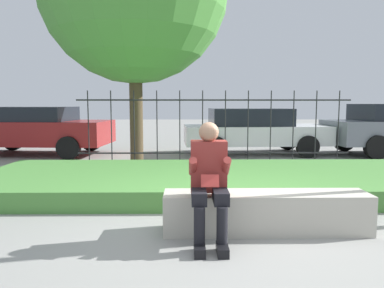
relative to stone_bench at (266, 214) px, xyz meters
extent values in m
plane|color=gray|center=(-0.29, 0.00, -0.20)|extent=(60.00, 60.00, 0.00)
cube|color=#B7B2A3|center=(0.00, 0.00, 0.03)|extent=(2.29, 0.46, 0.45)
cube|color=gray|center=(0.00, 0.00, -0.16)|extent=(2.20, 0.43, 0.08)
cube|color=black|center=(-0.77, -0.63, -0.15)|extent=(0.11, 0.26, 0.09)
cylinder|color=black|center=(-0.77, -0.57, 0.07)|extent=(0.11, 0.11, 0.36)
cube|color=black|center=(-0.77, -0.36, 0.31)|extent=(0.15, 0.42, 0.13)
cube|color=black|center=(-0.55, -0.63, -0.15)|extent=(0.11, 0.26, 0.09)
cylinder|color=black|center=(-0.55, -0.57, 0.07)|extent=(0.11, 0.11, 0.36)
cube|color=black|center=(-0.55, -0.36, 0.31)|extent=(0.15, 0.42, 0.13)
cube|color=maroon|center=(-0.66, -0.15, 0.58)|extent=(0.38, 0.24, 0.54)
sphere|color=tan|center=(-0.66, -0.17, 0.94)|extent=(0.21, 0.21, 0.21)
cylinder|color=maroon|center=(-0.83, -0.31, 0.60)|extent=(0.08, 0.29, 0.24)
cylinder|color=maroon|center=(-0.49, -0.31, 0.60)|extent=(0.08, 0.29, 0.24)
cube|color=#B2332D|center=(-0.66, -0.41, 0.47)|extent=(0.18, 0.09, 0.13)
cube|color=#4C893D|center=(-0.29, 2.13, -0.06)|extent=(8.05, 2.87, 0.29)
cylinder|color=#232326|center=(-0.29, 4.17, 0.15)|extent=(6.05, 0.03, 0.03)
cylinder|color=#232326|center=(-0.29, 4.17, 1.32)|extent=(6.05, 0.03, 0.03)
cylinder|color=#232326|center=(-3.06, 4.17, 0.66)|extent=(0.02, 0.02, 1.73)
cylinder|color=#232326|center=(-2.56, 4.17, 0.66)|extent=(0.02, 0.02, 1.73)
cylinder|color=#232326|center=(-2.06, 4.17, 0.66)|extent=(0.02, 0.02, 1.73)
cylinder|color=#232326|center=(-1.55, 4.17, 0.66)|extent=(0.02, 0.02, 1.73)
cylinder|color=#232326|center=(-1.05, 4.17, 0.66)|extent=(0.02, 0.02, 1.73)
cylinder|color=#232326|center=(-0.54, 4.17, 0.66)|extent=(0.02, 0.02, 1.73)
cylinder|color=#232326|center=(-0.04, 4.17, 0.66)|extent=(0.02, 0.02, 1.73)
cylinder|color=#232326|center=(0.46, 4.17, 0.66)|extent=(0.02, 0.02, 1.73)
cylinder|color=#232326|center=(0.97, 4.17, 0.66)|extent=(0.02, 0.02, 1.73)
cylinder|color=#232326|center=(1.47, 4.17, 0.66)|extent=(0.02, 0.02, 1.73)
cylinder|color=#232326|center=(1.98, 4.17, 0.66)|extent=(0.02, 0.02, 1.73)
cylinder|color=#232326|center=(2.48, 4.17, 0.66)|extent=(0.02, 0.02, 1.73)
cube|color=silver|center=(1.06, 6.59, 0.36)|extent=(4.09, 1.95, 0.52)
cube|color=black|center=(0.90, 6.58, 0.86)|extent=(2.28, 1.65, 0.48)
cylinder|color=black|center=(2.34, 5.79, 0.10)|extent=(0.60, 0.23, 0.60)
cylinder|color=black|center=(2.25, 7.51, 0.10)|extent=(0.60, 0.23, 0.60)
cylinder|color=black|center=(-0.14, 5.67, 0.10)|extent=(0.60, 0.23, 0.60)
cylinder|color=black|center=(-0.23, 7.38, 0.10)|extent=(0.60, 0.23, 0.60)
cylinder|color=black|center=(4.04, 5.50, 0.11)|extent=(0.64, 0.25, 0.63)
cylinder|color=black|center=(3.90, 7.18, 0.11)|extent=(0.64, 0.25, 0.63)
cube|color=maroon|center=(-5.13, 6.55, 0.43)|extent=(4.12, 2.13, 0.65)
cube|color=black|center=(-5.29, 6.56, 0.95)|extent=(2.31, 1.78, 0.40)
cylinder|color=black|center=(-3.96, 5.55, 0.10)|extent=(0.62, 0.24, 0.61)
cylinder|color=black|center=(-3.83, 7.36, 0.10)|extent=(0.62, 0.24, 0.61)
cylinder|color=black|center=(-6.30, 7.54, 0.10)|extent=(0.62, 0.24, 0.61)
cylinder|color=#4C3D28|center=(-2.10, 4.89, 1.24)|extent=(0.31, 0.31, 2.89)
camera|label=1|loc=(-0.89, -4.09, 1.24)|focal=35.00mm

